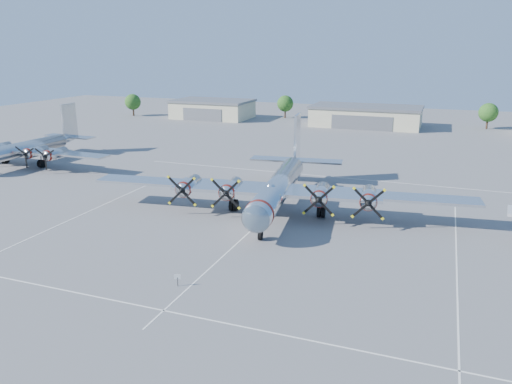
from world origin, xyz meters
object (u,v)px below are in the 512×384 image
(hangar_center, at_px, (366,116))
(info_placard, at_px, (177,278))
(hangar_west, at_px, (213,109))
(main_bomber_b29, at_px, (280,209))
(bomber_west, at_px, (30,164))
(tree_far_west, at_px, (133,102))
(tree_east, at_px, (488,113))
(tree_west, at_px, (285,104))

(hangar_center, xyz_separation_m, info_placard, (-1.05, -99.78, -1.94))
(hangar_west, bearing_deg, main_bomber_b29, -58.99)
(hangar_west, xyz_separation_m, info_placard, (43.95, -99.78, -1.94))
(bomber_west, bearing_deg, hangar_west, 87.57)
(main_bomber_b29, distance_m, info_placard, 24.05)
(tree_far_west, distance_m, tree_east, 100.50)
(tree_west, bearing_deg, tree_east, -2.08)
(main_bomber_b29, xyz_separation_m, info_placard, (-1.61, -23.99, 0.77))
(tree_east, distance_m, main_bomber_b29, 87.07)
(tree_far_west, height_order, main_bomber_b29, tree_far_west)
(tree_east, xyz_separation_m, info_placard, (-31.05, -105.82, -3.45))
(tree_east, xyz_separation_m, bomber_west, (-79.84, -72.67, -4.22))
(hangar_center, relative_size, bomber_west, 0.78)
(tree_east, height_order, bomber_west, tree_east)
(hangar_west, relative_size, main_bomber_b29, 0.47)
(hangar_center, bearing_deg, main_bomber_b29, -89.57)
(tree_east, distance_m, info_placard, 110.34)
(info_placard, bearing_deg, tree_far_west, 104.14)
(tree_west, distance_m, bomber_west, 78.80)
(hangar_west, height_order, main_bomber_b29, hangar_west)
(tree_west, relative_size, info_placard, 6.07)
(hangar_west, bearing_deg, bomber_west, -94.15)
(hangar_west, xyz_separation_m, tree_east, (75.00, 6.04, 1.51))
(hangar_center, height_order, tree_far_west, tree_far_west)
(hangar_west, distance_m, bomber_west, 66.86)
(tree_far_west, bearing_deg, hangar_center, 3.24)
(tree_east, bearing_deg, bomber_west, -137.69)
(bomber_west, distance_m, info_placard, 58.99)
(info_placard, bearing_deg, tree_east, 52.05)
(hangar_west, bearing_deg, info_placard, -66.23)
(tree_west, relative_size, bomber_west, 0.18)
(main_bomber_b29, distance_m, bomber_west, 51.23)
(tree_far_west, relative_size, tree_east, 1.00)
(bomber_west, relative_size, info_placard, 33.58)
(hangar_west, relative_size, hangar_center, 0.79)
(tree_far_west, bearing_deg, hangar_west, 9.01)
(hangar_west, xyz_separation_m, main_bomber_b29, (45.56, -75.80, -2.71))
(tree_far_west, xyz_separation_m, main_bomber_b29, (70.56, -71.83, -4.22))
(hangar_west, height_order, hangar_center, same)
(hangar_center, bearing_deg, info_placard, -90.60)
(bomber_west, bearing_deg, hangar_center, 54.93)
(tree_east, bearing_deg, tree_far_west, -174.29)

